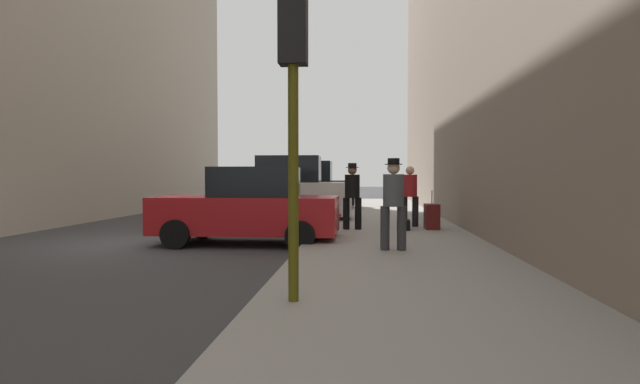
# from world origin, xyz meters

# --- Properties ---
(ground_plane) EXTENTS (120.00, 120.00, 0.00)m
(ground_plane) POSITION_xyz_m (0.00, 0.00, 0.00)
(ground_plane) COLOR #38383A
(sidewalk) EXTENTS (4.00, 40.00, 0.15)m
(sidewalk) POSITION_xyz_m (6.00, 0.00, 0.07)
(sidewalk) COLOR gray
(sidewalk) RESTS_ON ground_plane
(parked_red_hatchback) EXTENTS (4.21, 2.07, 1.79)m
(parked_red_hatchback) POSITION_xyz_m (2.65, 0.14, 0.85)
(parked_red_hatchback) COLOR #B2191E
(parked_red_hatchback) RESTS_ON ground_plane
(parked_white_van) EXTENTS (4.66, 2.18, 2.25)m
(parked_white_van) POSITION_xyz_m (2.65, 5.44, 1.03)
(parked_white_van) COLOR silver
(parked_white_van) RESTS_ON ground_plane
(parked_black_suv) EXTENTS (4.61, 2.09, 2.25)m
(parked_black_suv) POSITION_xyz_m (2.65, 11.32, 1.03)
(parked_black_suv) COLOR black
(parked_black_suv) RESTS_ON ground_plane
(fire_hydrant) EXTENTS (0.42, 0.22, 0.70)m
(fire_hydrant) POSITION_xyz_m (4.45, 3.08, 0.50)
(fire_hydrant) COLOR red
(fire_hydrant) RESTS_ON sidewalk
(traffic_light) EXTENTS (0.32, 0.32, 3.60)m
(traffic_light) POSITION_xyz_m (4.50, -5.59, 2.76)
(traffic_light) COLOR #514C0F
(traffic_light) RESTS_ON sidewalk
(pedestrian_in_red_jacket) EXTENTS (0.52, 0.47, 1.71)m
(pedestrian_in_red_jacket) POSITION_xyz_m (6.60, 2.99, 1.10)
(pedestrian_in_red_jacket) COLOR black
(pedestrian_in_red_jacket) RESTS_ON sidewalk
(pedestrian_with_beanie) EXTENTS (0.50, 0.41, 1.78)m
(pedestrian_with_beanie) POSITION_xyz_m (5.88, -1.54, 1.14)
(pedestrian_with_beanie) COLOR #333338
(pedestrian_with_beanie) RESTS_ON sidewalk
(pedestrian_with_fedora) EXTENTS (0.50, 0.40, 1.78)m
(pedestrian_with_fedora) POSITION_xyz_m (5.00, 2.12, 1.14)
(pedestrian_with_fedora) COLOR black
(pedestrian_with_fedora) RESTS_ON sidewalk
(rolling_suitcase) EXTENTS (0.38, 0.57, 1.04)m
(rolling_suitcase) POSITION_xyz_m (7.14, 2.39, 0.49)
(rolling_suitcase) COLOR #591414
(rolling_suitcase) RESTS_ON sidewalk
(duffel_bag) EXTENTS (0.32, 0.44, 0.28)m
(duffel_bag) POSITION_xyz_m (6.36, 2.09, 0.29)
(duffel_bag) COLOR black
(duffel_bag) RESTS_ON sidewalk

